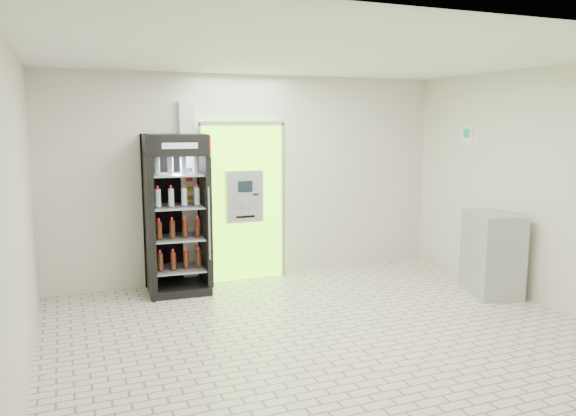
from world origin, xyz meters
TOP-DOWN VIEW (x-y plane):
  - ground at (0.00, 0.00)m, footprint 6.00×6.00m
  - room_shell at (0.00, 0.00)m, footprint 6.00×6.00m
  - atm_assembly at (-0.20, 2.41)m, footprint 1.30×0.24m
  - pillar at (-0.98, 2.45)m, footprint 0.22×0.11m
  - beverage_cooler at (-1.22, 2.14)m, footprint 0.86×0.79m
  - steel_cabinet at (2.71, 0.43)m, footprint 0.79×0.96m
  - exit_sign at (2.99, 1.40)m, footprint 0.02×0.22m

SIDE VIEW (x-z plane):
  - ground at x=0.00m, z-range 0.00..0.00m
  - steel_cabinet at x=2.71m, z-range 0.00..1.12m
  - beverage_cooler at x=-1.22m, z-range -0.04..2.12m
  - atm_assembly at x=-0.20m, z-range 0.01..2.34m
  - pillar at x=-0.98m, z-range 0.00..2.60m
  - room_shell at x=0.00m, z-range -1.16..4.84m
  - exit_sign at x=2.99m, z-range 1.99..2.25m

